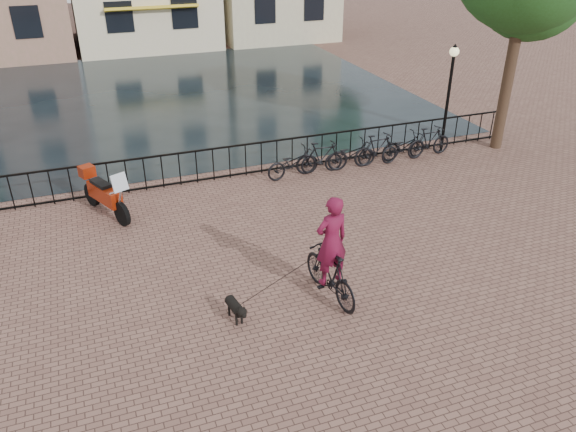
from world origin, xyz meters
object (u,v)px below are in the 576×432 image
object	(u,v)px
lamp_post	(450,81)
dog	(235,309)
motorcycle	(104,189)
cyclist	(331,255)

from	to	relation	value
lamp_post	dog	size ratio (longest dim) A/B	4.39
lamp_post	motorcycle	xyz separation A→B (m)	(-10.87, -0.77, -1.63)
cyclist	motorcycle	distance (m)	6.70
lamp_post	cyclist	xyz separation A→B (m)	(-6.85, -6.13, -1.35)
dog	cyclist	bearing A→B (deg)	-8.14
lamp_post	cyclist	bearing A→B (deg)	-138.18
cyclist	dog	world-z (taller)	cyclist
lamp_post	cyclist	size ratio (longest dim) A/B	1.28
cyclist	motorcycle	xyz separation A→B (m)	(-4.02, 5.36, -0.28)
cyclist	motorcycle	world-z (taller)	cyclist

